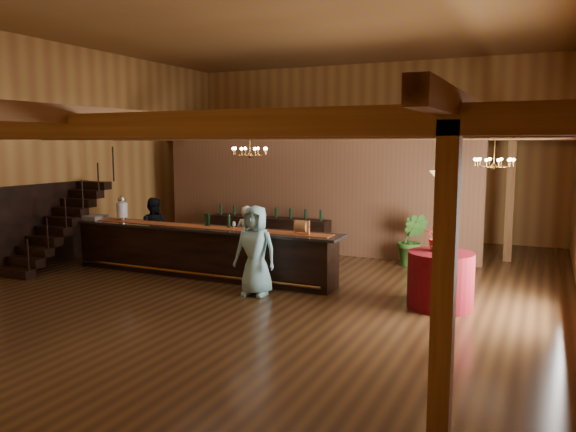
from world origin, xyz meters
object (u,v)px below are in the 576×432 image
at_px(tasting_bar, 200,251).
at_px(backbar_shelf, 269,235).
at_px(raffle_drum, 302,226).
at_px(staff_second, 153,230).
at_px(round_table, 440,280).
at_px(bartender, 247,239).
at_px(floor_plant, 412,240).
at_px(beverage_dispenser, 122,209).
at_px(chandelier_right, 494,162).
at_px(chandelier_left, 250,151).
at_px(pendant_lamp, 444,177).
at_px(guest, 255,251).

distance_m(tasting_bar, backbar_shelf, 3.12).
relative_size(raffle_drum, staff_second, 0.21).
relative_size(backbar_shelf, round_table, 2.90).
relative_size(bartender, floor_plant, 1.20).
height_order(tasting_bar, beverage_dispenser, beverage_dispenser).
xyz_separation_m(tasting_bar, beverage_dispenser, (-2.25, 0.07, 0.84)).
bearing_deg(chandelier_right, chandelier_left, -164.10).
bearing_deg(tasting_bar, raffle_drum, -1.18).
bearing_deg(bartender, chandelier_left, 136.32).
bearing_deg(round_table, chandelier_left, 168.82).
height_order(tasting_bar, chandelier_left, chandelier_left).
xyz_separation_m(round_table, chandelier_left, (-4.41, 0.87, 2.30)).
height_order(chandelier_left, bartender, chandelier_left).
relative_size(backbar_shelf, floor_plant, 2.65).
distance_m(backbar_shelf, bartender, 2.39).
bearing_deg(round_table, raffle_drum, 176.35).
relative_size(chandelier_left, pendant_lamp, 0.89).
xyz_separation_m(round_table, floor_plant, (-1.23, 3.26, 0.14)).
xyz_separation_m(backbar_shelf, round_table, (5.19, -3.36, 0.03)).
distance_m(beverage_dispenser, guest, 4.29).
distance_m(pendant_lamp, floor_plant, 3.90).
height_order(round_table, guest, guest).
bearing_deg(tasting_bar, bartender, 46.70).
xyz_separation_m(tasting_bar, raffle_drum, (2.54, -0.06, 0.73)).
distance_m(chandelier_right, bartender, 5.68).
height_order(beverage_dispenser, chandelier_left, chandelier_left).
xyz_separation_m(beverage_dispenser, chandelier_right, (8.27, 2.00, 1.18)).
relative_size(tasting_bar, pendant_lamp, 7.51).
height_order(pendant_lamp, floor_plant, pendant_lamp).
distance_m(beverage_dispenser, floor_plant, 7.09).
distance_m(round_table, chandelier_left, 5.05).
relative_size(chandelier_left, staff_second, 0.49).
relative_size(round_table, floor_plant, 0.91).
xyz_separation_m(chandelier_right, floor_plant, (-1.87, 0.96, -1.95)).
relative_size(round_table, chandelier_left, 1.49).
relative_size(backbar_shelf, pendant_lamp, 3.84).
height_order(beverage_dispenser, pendant_lamp, pendant_lamp).
bearing_deg(chandelier_right, tasting_bar, -161.07).
height_order(raffle_drum, chandelier_left, chandelier_left).
bearing_deg(round_table, beverage_dispenser, 177.68).
height_order(chandelier_left, pendant_lamp, same).
bearing_deg(chandelier_left, staff_second, 175.85).
relative_size(backbar_shelf, guest, 1.93).
bearing_deg(floor_plant, backbar_shelf, 178.62).
relative_size(chandelier_right, staff_second, 0.49).
distance_m(backbar_shelf, pendant_lamp, 6.47).
height_order(beverage_dispenser, guest, guest).
distance_m(staff_second, floor_plant, 6.48).
bearing_deg(raffle_drum, guest, -127.65).
relative_size(raffle_drum, chandelier_right, 0.42).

